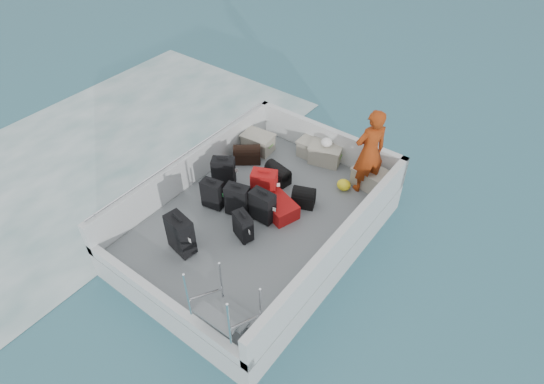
{
  "coord_description": "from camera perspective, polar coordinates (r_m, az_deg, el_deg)",
  "views": [
    {
      "loc": [
        3.89,
        -4.72,
        6.69
      ],
      "look_at": [
        0.04,
        0.37,
        1.0
      ],
      "focal_mm": 30.0,
      "sensor_mm": 36.0,
      "label": 1
    }
  ],
  "objects": [
    {
      "name": "suitcase_5",
      "position": [
        8.75,
        -0.99,
        0.76
      ],
      "size": [
        0.56,
        0.46,
        0.67
      ],
      "primitive_type": "cube",
      "rotation": [
        0.0,
        0.0,
        0.43
      ],
      "color": "#B00D15",
      "rests_on": "deck"
    },
    {
      "name": "ground",
      "position": [
        9.06,
        -1.66,
        -5.87
      ],
      "size": [
        160.0,
        160.0,
        0.0
      ],
      "primitive_type": "plane",
      "color": "#1D5265",
      "rests_on": "ground"
    },
    {
      "name": "passenger",
      "position": [
        8.84,
        12.16,
        4.95
      ],
      "size": [
        0.72,
        0.8,
        1.81
      ],
      "primitive_type": "imported",
      "rotation": [
        0.0,
        0.0,
        -2.14
      ],
      "color": "#CE4513",
      "rests_on": "deck"
    },
    {
      "name": "duffel_1",
      "position": [
        9.28,
        0.73,
        2.15
      ],
      "size": [
        0.57,
        0.4,
        0.32
      ],
      "primitive_type": null,
      "rotation": [
        0.0,
        0.0,
        -0.2
      ],
      "color": "black",
      "rests_on": "deck"
    },
    {
      "name": "suitcase_2",
      "position": [
        9.14,
        -6.09,
        2.46
      ],
      "size": [
        0.52,
        0.46,
        0.64
      ],
      "primitive_type": "cube",
      "rotation": [
        0.0,
        0.0,
        0.54
      ],
      "color": "black",
      "rests_on": "deck"
    },
    {
      "name": "crate_3",
      "position": [
        9.36,
        12.1,
        1.7
      ],
      "size": [
        0.67,
        0.49,
        0.38
      ],
      "primitive_type": "cube",
      "rotation": [
        0.0,
        0.0,
        -0.1
      ],
      "color": "#ADAA97",
      "rests_on": "deck"
    },
    {
      "name": "yellow_bag",
      "position": [
        9.23,
        8.99,
        0.89
      ],
      "size": [
        0.28,
        0.26,
        0.22
      ],
      "primitive_type": "ellipsoid",
      "color": "yellow",
      "rests_on": "deck"
    },
    {
      "name": "suitcase_8",
      "position": [
        8.59,
        0.79,
        -1.87
      ],
      "size": [
        0.86,
        0.7,
        0.29
      ],
      "primitive_type": "cube",
      "rotation": [
        0.0,
        0.0,
        1.25
      ],
      "color": "#B00D15",
      "rests_on": "deck"
    },
    {
      "name": "crate_1",
      "position": [
        9.97,
        5.16,
        5.32
      ],
      "size": [
        0.6,
        0.42,
        0.36
      ],
      "primitive_type": "cube",
      "rotation": [
        0.0,
        0.0,
        0.01
      ],
      "color": "#ADAA97",
      "rests_on": "deck"
    },
    {
      "name": "duffel_2",
      "position": [
        8.76,
        3.99,
        -0.8
      ],
      "size": [
        0.51,
        0.44,
        0.32
      ],
      "primitive_type": null,
      "rotation": [
        0.0,
        0.0,
        0.39
      ],
      "color": "black",
      "rests_on": "deck"
    },
    {
      "name": "suitcase_6",
      "position": [
        8.07,
        -3.66,
        -4.33
      ],
      "size": [
        0.44,
        0.35,
        0.54
      ],
      "primitive_type": "cube",
      "rotation": [
        0.0,
        0.0,
        -0.38
      ],
      "color": "black",
      "rests_on": "deck"
    },
    {
      "name": "suitcase_7",
      "position": [
        8.35,
        -1.2,
        -1.82
      ],
      "size": [
        0.46,
        0.27,
        0.64
      ],
      "primitive_type": "cube",
      "rotation": [
        0.0,
        0.0,
        0.01
      ],
      "color": "black",
      "rests_on": "deck"
    },
    {
      "name": "crate_2",
      "position": [
        9.83,
        6.72,
        4.71
      ],
      "size": [
        0.74,
        0.6,
        0.39
      ],
      "primitive_type": "cube",
      "rotation": [
        0.0,
        0.0,
        0.26
      ],
      "color": "#ADAA97",
      "rests_on": "deck"
    },
    {
      "name": "suitcase_3",
      "position": [
        7.93,
        -11.41,
        -5.28
      ],
      "size": [
        0.54,
        0.37,
        0.75
      ],
      "primitive_type": "cube",
      "rotation": [
        0.0,
        0.0,
        -0.18
      ],
      "color": "black",
      "rests_on": "deck"
    },
    {
      "name": "duffel_0",
      "position": [
        9.81,
        -3.14,
        4.6
      ],
      "size": [
        0.64,
        0.59,
        0.32
      ],
      "primitive_type": null,
      "rotation": [
        0.0,
        0.0,
        0.67
      ],
      "color": "black",
      "rests_on": "deck"
    },
    {
      "name": "wake_foam",
      "position": [
        11.94,
        -20.11,
        4.79
      ],
      "size": [
        10.0,
        10.0,
        0.0
      ],
      "primitive_type": "plane",
      "color": "white",
      "rests_on": "ground"
    },
    {
      "name": "deck",
      "position": [
        8.62,
        -1.74,
        -3.14
      ],
      "size": [
        3.3,
        4.7,
        0.02
      ],
      "primitive_type": "cube",
      "color": "slate",
      "rests_on": "ferry_hull"
    },
    {
      "name": "suitcase_4",
      "position": [
        8.49,
        -4.36,
        -1.05
      ],
      "size": [
        0.49,
        0.36,
        0.65
      ],
      "primitive_type": "cube",
      "rotation": [
        0.0,
        0.0,
        0.26
      ],
      "color": "black",
      "rests_on": "deck"
    },
    {
      "name": "deck_fittings",
      "position": [
        8.02,
        -1.27,
        -3.55
      ],
      "size": [
        3.6,
        5.0,
        0.9
      ],
      "color": "silver",
      "rests_on": "deck"
    },
    {
      "name": "suitcase_1",
      "position": [
        8.69,
        -7.46,
        -0.29
      ],
      "size": [
        0.44,
        0.3,
        0.61
      ],
      "primitive_type": "cube",
      "rotation": [
        0.0,
        0.0,
        0.19
      ],
      "color": "black",
      "rests_on": "deck"
    },
    {
      "name": "ferry_hull",
      "position": [
        8.84,
        -1.7,
        -4.56
      ],
      "size": [
        3.6,
        5.0,
        0.6
      ],
      "primitive_type": "cube",
      "color": "silver",
      "rests_on": "ground"
    },
    {
      "name": "white_bag",
      "position": [
        9.67,
        6.85,
        6.06
      ],
      "size": [
        0.24,
        0.24,
        0.18
      ],
      "primitive_type": "ellipsoid",
      "color": "white",
      "rests_on": "crate_2"
    },
    {
      "name": "crate_0",
      "position": [
        10.11,
        -1.76,
        6.16
      ],
      "size": [
        0.68,
        0.5,
        0.38
      ],
      "primitive_type": "cube",
      "rotation": [
        0.0,
        0.0,
        0.11
      ],
      "color": "#ADAA97",
      "rests_on": "deck"
    }
  ]
}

